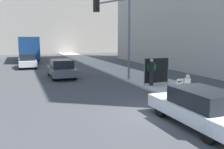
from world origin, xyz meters
TOP-DOWN VIEW (x-y plane):
  - ground_plane at (0.00, 0.00)m, footprint 160.00×160.00m
  - sidewalk_curb at (3.07, 15.00)m, footprint 3.30×90.00m
  - seated_protester at (2.31, 1.84)m, footprint 0.94×0.77m
  - jogger_on_sidewalk at (2.11, 5.41)m, footprint 0.34×0.34m
  - protest_banner at (2.65, 5.69)m, footprint 1.88×0.06m
  - traffic_light_pole at (0.68, 7.78)m, footprint 3.12×2.89m
  - parked_car_curbside at (0.27, -1.58)m, footprint 1.82×4.63m
  - car_on_road_nearest at (-2.76, 11.60)m, footprint 1.87×4.39m
  - car_on_road_midblock at (-5.15, 19.69)m, footprint 1.79×4.58m
  - city_bus_on_road at (-4.73, 29.15)m, footprint 2.51×11.83m

SIDE VIEW (x-z plane):
  - ground_plane at x=0.00m, z-range 0.00..0.00m
  - sidewalk_curb at x=3.07m, z-range 0.00..0.15m
  - parked_car_curbside at x=0.27m, z-range 0.00..1.41m
  - car_on_road_nearest at x=-2.76m, z-range -0.01..1.49m
  - car_on_road_midblock at x=-5.15m, z-range -0.01..1.52m
  - seated_protester at x=2.31m, z-range 0.20..1.41m
  - jogger_on_sidewalk at x=2.11m, z-range 0.17..1.93m
  - protest_banner at x=2.65m, z-range 0.20..1.96m
  - city_bus_on_road at x=-4.73m, z-range 0.25..3.60m
  - traffic_light_pole at x=0.68m, z-range 1.19..7.11m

